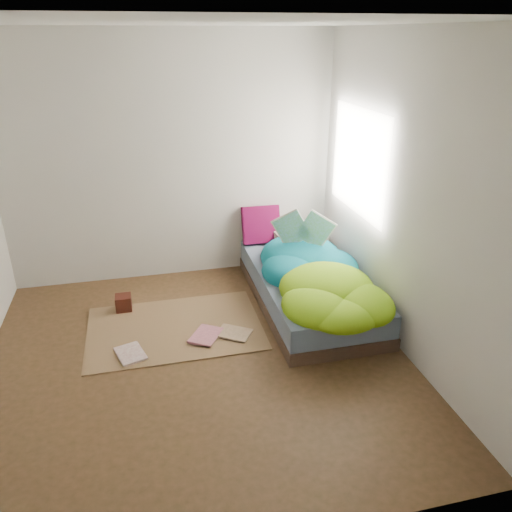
{
  "coord_description": "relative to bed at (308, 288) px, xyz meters",
  "views": [
    {
      "loc": [
        -0.34,
        -3.51,
        2.54
      ],
      "look_at": [
        0.68,
        0.75,
        0.57
      ],
      "focal_mm": 35.0,
      "sensor_mm": 36.0,
      "label": 1
    }
  ],
  "objects": [
    {
      "name": "floor_book_b",
      "position": [
        -1.21,
        -0.34,
        -0.14
      ],
      "size": [
        0.36,
        0.39,
        0.03
      ],
      "primitive_type": "imported",
      "rotation": [
        0.0,
        0.0,
        -0.57
      ],
      "color": "#CA7482",
      "rests_on": "rug"
    },
    {
      "name": "room_walls",
      "position": [
        -1.21,
        -0.71,
        1.46
      ],
      "size": [
        3.54,
        3.54,
        2.62
      ],
      "color": "beige",
      "rests_on": "ground"
    },
    {
      "name": "floor_book_c",
      "position": [
        -0.91,
        -0.51,
        -0.14
      ],
      "size": [
        0.37,
        0.35,
        0.02
      ],
      "primitive_type": "imported",
      "rotation": [
        0.0,
        0.0,
        0.98
      ],
      "color": "tan",
      "rests_on": "rug"
    },
    {
      "name": "ground",
      "position": [
        -1.22,
        -0.72,
        -0.17
      ],
      "size": [
        3.5,
        3.5,
        0.0
      ],
      "primitive_type": "cube",
      "color": "#3F3018",
      "rests_on": "ground"
    },
    {
      "name": "rug",
      "position": [
        -1.37,
        -0.17,
        -0.16
      ],
      "size": [
        1.6,
        1.1,
        0.01
      ],
      "primitive_type": "cube",
      "color": "brown",
      "rests_on": "ground"
    },
    {
      "name": "floor_book_a",
      "position": [
        -1.88,
        -0.55,
        -0.15
      ],
      "size": [
        0.29,
        0.34,
        0.02
      ],
      "primitive_type": "imported",
      "rotation": [
        0.0,
        0.0,
        0.3
      ],
      "color": "silver",
      "rests_on": "rug"
    },
    {
      "name": "bed",
      "position": [
        0.0,
        0.0,
        0.0
      ],
      "size": [
        1.0,
        2.0,
        0.34
      ],
      "color": "#37291E",
      "rests_on": "ground"
    },
    {
      "name": "wooden_box",
      "position": [
        -1.83,
        0.28,
        -0.08
      ],
      "size": [
        0.15,
        0.15,
        0.15
      ],
      "primitive_type": "cube",
      "rotation": [
        0.0,
        0.0,
        -0.01
      ],
      "color": "#33170B",
      "rests_on": "rug"
    },
    {
      "name": "pillow_magenta",
      "position": [
        -0.27,
        0.91,
        0.38
      ],
      "size": [
        0.42,
        0.14,
        0.42
      ],
      "primitive_type": "cube",
      "rotation": [
        0.0,
        0.0,
        -0.03
      ],
      "color": "#4C052A",
      "rests_on": "bed"
    },
    {
      "name": "open_book",
      "position": [
        -0.01,
        0.2,
        0.67
      ],
      "size": [
        0.51,
        0.29,
        0.31
      ],
      "primitive_type": null,
      "rotation": [
        0.0,
        0.0,
        -0.38
      ],
      "color": "#2E872C",
      "rests_on": "duvet"
    },
    {
      "name": "duvet",
      "position": [
        0.0,
        -0.22,
        0.34
      ],
      "size": [
        0.96,
        1.84,
        0.34
      ],
      "primitive_type": null,
      "color": "#076979",
      "rests_on": "bed"
    },
    {
      "name": "pillow_floral",
      "position": [
        0.15,
        0.73,
        0.23
      ],
      "size": [
        0.61,
        0.45,
        0.12
      ],
      "primitive_type": "cube",
      "rotation": [
        0.0,
        0.0,
        0.24
      ],
      "color": "silver",
      "rests_on": "bed"
    }
  ]
}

